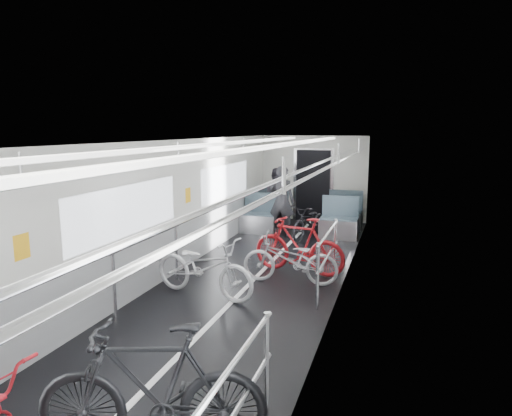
{
  "coord_description": "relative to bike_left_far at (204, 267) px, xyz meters",
  "views": [
    {
      "loc": [
        2.34,
        -5.73,
        2.59
      ],
      "look_at": [
        0.0,
        1.62,
        1.25
      ],
      "focal_mm": 32.0,
      "sensor_mm": 36.0,
      "label": 1
    }
  ],
  "objects": [
    {
      "name": "person_standing",
      "position": [
        0.14,
        4.28,
        0.4
      ],
      "size": [
        0.66,
        0.46,
        1.73
      ],
      "primitive_type": "imported",
      "rotation": [
        0.0,
        0.0,
        3.07
      ],
      "color": "black",
      "rests_on": "floor"
    },
    {
      "name": "person_seated",
      "position": [
        -0.27,
        5.33,
        0.32
      ],
      "size": [
        0.9,
        0.79,
        1.57
      ],
      "primitive_type": "imported",
      "rotation": [
        0.0,
        0.0,
        2.85
      ],
      "color": "#27242B",
      "rests_on": "floor"
    },
    {
      "name": "bike_right_far",
      "position": [
        1.16,
        1.57,
        0.05
      ],
      "size": [
        1.78,
        0.77,
        1.04
      ],
      "primitive_type": "imported",
      "rotation": [
        0.0,
        0.0,
        -1.74
      ],
      "color": "#A51419",
      "rests_on": "floor"
    },
    {
      "name": "bike_aisle",
      "position": [
        0.83,
        4.28,
        -0.06
      ],
      "size": [
        0.95,
        1.64,
        0.81
      ],
      "primitive_type": "imported",
      "rotation": [
        0.0,
        0.0,
        -0.28
      ],
      "color": "black",
      "rests_on": "floor"
    },
    {
      "name": "bike_right_near",
      "position": [
        1.05,
        -3.35,
        0.08
      ],
      "size": [
        1.91,
        1.07,
        1.1
      ],
      "primitive_type": "imported",
      "rotation": [
        0.0,
        0.0,
        -1.25
      ],
      "color": "black",
      "rests_on": "floor"
    },
    {
      "name": "bike_right_mid",
      "position": [
        1.14,
        0.97,
        -0.04
      ],
      "size": [
        1.65,
        0.67,
        0.85
      ],
      "primitive_type": "imported",
      "rotation": [
        0.0,
        0.0,
        -1.51
      ],
      "color": "#AFAFB4",
      "rests_on": "floor"
    },
    {
      "name": "bike_left_far",
      "position": [
        0.0,
        0.0,
        0.0
      ],
      "size": [
        1.88,
        0.98,
        0.94
      ],
      "primitive_type": "imported",
      "rotation": [
        0.0,
        0.0,
        1.36
      ],
      "color": "silver",
      "rests_on": "floor"
    },
    {
      "name": "car_shell",
      "position": [
        0.5,
        1.26,
        0.66
      ],
      "size": [
        3.02,
        14.01,
        2.41
      ],
      "color": "black",
      "rests_on": "ground"
    }
  ]
}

